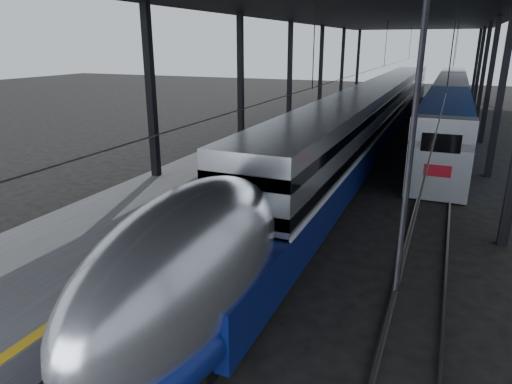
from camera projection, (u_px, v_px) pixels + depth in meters
The scene contains 7 objects.
ground at pixel (213, 254), 16.34m from camera, with size 160.00×160.00×0.00m, color black.
platform at pixel (296, 135), 34.99m from camera, with size 6.00×80.00×1.00m, color #4C4C4F.
yellow_strip at pixel (332, 131), 33.79m from camera, with size 0.30×80.00×0.01m, color gold.
rails at pixel (403, 149), 32.15m from camera, with size 6.52×80.00×0.16m.
canopy at pixel (376, 13), 30.31m from camera, with size 18.00×75.00×9.47m.
tgv_train at pixel (376, 115), 34.85m from camera, with size 2.99×65.20×4.28m.
second_train at pixel (449, 99), 44.91m from camera, with size 2.88×56.05×3.97m.
Camera 1 is at (7.20, -13.06, 7.20)m, focal length 32.00 mm.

